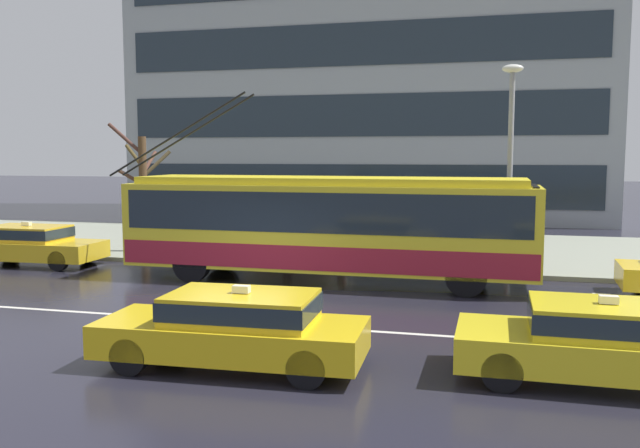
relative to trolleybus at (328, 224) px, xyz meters
The scene contains 13 objects.
ground_plane 4.30m from the trolleybus, 109.50° to the right, with size 160.00×160.00×0.00m, color #21202B.
sidewalk_slab 6.91m from the trolleybus, 101.39° to the left, with size 80.00×10.00×0.14m, color gray.
crosswalk_stripe_edge_near 7.65m from the trolleybus, 16.13° to the right, with size 0.44×4.40×0.01m, color beige.
lane_centre_line 5.38m from the trolleybus, 105.02° to the right, with size 72.00×0.14×0.01m, color silver.
trolleybus is the anchor object (origin of this frame).
taxi_queued_behind_bus 10.00m from the trolleybus, behind, with size 4.53×1.91×1.39m.
taxi_oncoming_near 7.80m from the trolleybus, 87.97° to the right, with size 4.52×1.88×1.39m.
taxi_oncoming_far 9.37m from the trolleybus, 49.51° to the right, with size 4.24×1.81×1.39m.
bus_shelter 4.02m from the trolleybus, 121.09° to the left, with size 4.18×1.61×2.53m.
pedestrian_at_shelter 3.68m from the trolleybus, 126.49° to the left, with size 0.98×0.98×1.96m.
pedestrian_approaching_curb 2.28m from the trolleybus, 94.65° to the left, with size 1.23×1.23×1.96m.
street_lamp 5.78m from the trolleybus, 24.53° to the left, with size 0.60×0.32×5.98m.
street_tree_bare 8.22m from the trolleybus, 156.69° to the left, with size 2.00×1.50×4.51m.
Camera 1 is at (5.66, -14.21, 3.57)m, focal length 37.46 mm.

